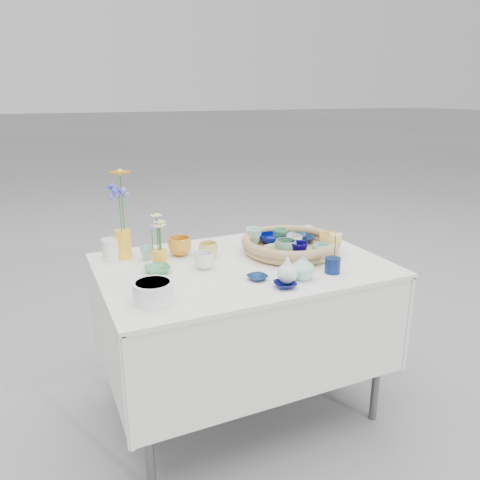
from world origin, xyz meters
name	(u,v)px	position (x,y,z in m)	size (l,w,h in m)	color
ground	(242,406)	(0.00, 0.00, 0.00)	(80.00, 80.00, 0.00)	gray
display_table	(242,406)	(0.00, 0.00, 0.00)	(1.26, 0.86, 0.77)	silver
wicker_tray	(290,244)	(0.28, 0.05, 0.80)	(0.47, 0.47, 0.08)	#A2774D
tray_ceramic_0	(272,239)	(0.24, 0.16, 0.80)	(0.13, 0.13, 0.04)	#030B74
tray_ceramic_1	(301,239)	(0.38, 0.12, 0.80)	(0.13, 0.13, 0.03)	#071839
tray_ceramic_2	(330,242)	(0.44, -0.05, 0.83)	(0.11, 0.11, 0.08)	#FFC655
tray_ceramic_3	(287,247)	(0.25, 0.03, 0.80)	(0.12, 0.12, 0.04)	green
tray_ceramic_4	(286,248)	(0.20, -0.04, 0.82)	(0.10, 0.10, 0.08)	slate
tray_ceramic_5	(275,249)	(0.19, 0.05, 0.79)	(0.09, 0.09, 0.02)	#9BBFB2
tray_ceramic_6	(254,236)	(0.16, 0.20, 0.82)	(0.08, 0.08, 0.08)	#9EDEBB
tray_ceramic_7	(294,242)	(0.30, 0.05, 0.81)	(0.08, 0.08, 0.06)	white
tray_ceramic_8	(296,237)	(0.38, 0.17, 0.80)	(0.09, 0.09, 0.03)	#82BCD1
tray_ceramic_9	(299,250)	(0.25, -0.09, 0.82)	(0.08, 0.08, 0.07)	#07004E
tray_ceramic_10	(279,252)	(0.18, -0.02, 0.80)	(0.11, 0.11, 0.03)	#FFF05D
tray_ceramic_11	(321,251)	(0.34, -0.12, 0.82)	(0.08, 0.08, 0.06)	#92DECB
tray_ceramic_12	(280,236)	(0.28, 0.15, 0.82)	(0.08, 0.08, 0.07)	#3C9860
loose_ceramic_0	(180,246)	(-0.22, 0.23, 0.81)	(0.11, 0.11, 0.09)	orange
loose_ceramic_1	(208,250)	(-0.11, 0.14, 0.80)	(0.09, 0.09, 0.07)	#D5C15D
loose_ceramic_2	(157,270)	(-0.38, 0.04, 0.78)	(0.11, 0.11, 0.03)	#419159
loose_ceramic_3	(204,260)	(-0.18, 0.01, 0.80)	(0.09, 0.09, 0.07)	white
loose_ceramic_4	(257,277)	(-0.02, -0.20, 0.77)	(0.08, 0.08, 0.02)	navy
loose_ceramic_5	(147,253)	(-0.38, 0.23, 0.80)	(0.07, 0.07, 0.06)	#8DC8B6
loose_ceramic_6	(285,285)	(0.04, -0.32, 0.78)	(0.09, 0.09, 0.02)	#0A0D44
fluted_bowl	(153,292)	(-0.47, -0.24, 0.80)	(0.15, 0.15, 0.08)	white
bud_vase_paleblue	(287,269)	(0.07, -0.29, 0.83)	(0.08, 0.08, 0.13)	white
bud_vase_seafoam	(303,266)	(0.15, -0.27, 0.82)	(0.10, 0.10, 0.11)	#97D7C3
bud_vase_cobalt	(333,265)	(0.31, -0.26, 0.80)	(0.07, 0.07, 0.07)	#09194C
single_daisy	(335,246)	(0.32, -0.26, 0.88)	(0.07, 0.07, 0.12)	white
tall_vase_yellow	(124,244)	(-0.47, 0.29, 0.83)	(0.07, 0.07, 0.14)	yellow
gerbera	(122,201)	(-0.46, 0.30, 1.03)	(0.11, 0.11, 0.29)	orange
hydrangea	(120,212)	(-0.48, 0.28, 0.99)	(0.07, 0.07, 0.25)	#3C3EC3
white_pitcher	(110,250)	(-0.53, 0.29, 0.82)	(0.11, 0.08, 0.10)	white
daisy_cup	(160,258)	(-0.34, 0.13, 0.80)	(0.07, 0.07, 0.07)	yellow
daisy_posy	(155,233)	(-0.36, 0.14, 0.92)	(0.08, 0.08, 0.16)	white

